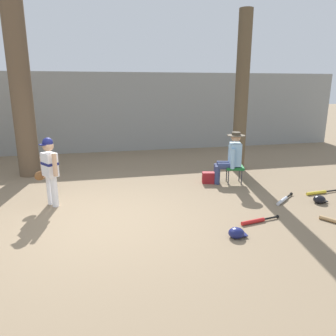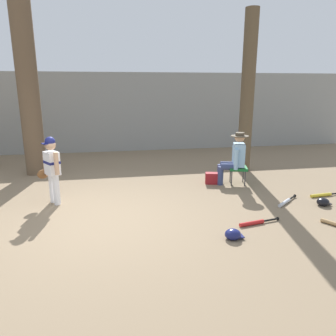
{
  "view_description": "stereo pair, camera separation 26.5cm",
  "coord_description": "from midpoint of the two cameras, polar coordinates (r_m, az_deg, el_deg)",
  "views": [
    {
      "loc": [
        0.0,
        -4.99,
        2.21
      ],
      "look_at": [
        1.26,
        0.49,
        0.75
      ],
      "focal_mm": 33.89,
      "sensor_mm": 36.0,
      "label": 1
    },
    {
      "loc": [
        0.26,
        -5.05,
        2.21
      ],
      "look_at": [
        1.26,
        0.49,
        0.75
      ],
      "focal_mm": 33.89,
      "sensor_mm": 36.0,
      "label": 2
    }
  ],
  "objects": [
    {
      "name": "ground_plane",
      "position": [
        5.49,
        -10.84,
        -9.49
      ],
      "size": [
        60.0,
        60.0,
        0.0
      ],
      "primitive_type": "plane",
      "color": "#7F6B51"
    },
    {
      "name": "concrete_back_wall",
      "position": [
        11.18,
        -11.0,
        9.77
      ],
      "size": [
        18.0,
        0.36,
        2.66
      ],
      "primitive_type": "cube",
      "color": "gray",
      "rests_on": "ground"
    },
    {
      "name": "tree_near_player",
      "position": [
        8.63,
        -22.94,
        12.11
      ],
      "size": [
        0.72,
        0.72,
        4.71
      ],
      "color": "brown",
      "rests_on": "ground"
    },
    {
      "name": "tree_behind_spectator",
      "position": [
        8.56,
        14.89,
        11.47
      ],
      "size": [
        0.5,
        0.5,
        4.14
      ],
      "color": "brown",
      "rests_on": "ground"
    },
    {
      "name": "young_ballplayer",
      "position": [
        6.33,
        -19.11,
        0.33
      ],
      "size": [
        0.51,
        0.51,
        1.31
      ],
      "color": "white",
      "rests_on": "ground"
    },
    {
      "name": "folding_stool",
      "position": [
        7.49,
        13.46,
        -0.13
      ],
      "size": [
        0.49,
        0.49,
        0.41
      ],
      "color": "#196B2D",
      "rests_on": "ground"
    },
    {
      "name": "seated_spectator",
      "position": [
        7.41,
        12.84,
        1.95
      ],
      "size": [
        0.68,
        0.53,
        1.2
      ],
      "color": "navy",
      "rests_on": "ground"
    },
    {
      "name": "handbag_beside_stool",
      "position": [
        7.46,
        9.06,
        -1.84
      ],
      "size": [
        0.37,
        0.26,
        0.26
      ],
      "primitive_type": "cube",
      "rotation": [
        0.0,
        0.0,
        -0.24
      ],
      "color": "maroon",
      "rests_on": "ground"
    },
    {
      "name": "bat_red_barrel",
      "position": [
        5.51,
        16.71,
        -9.41
      ],
      "size": [
        0.75,
        0.2,
        0.07
      ],
      "color": "red",
      "rests_on": "ground"
    },
    {
      "name": "bat_aluminum_silver",
      "position": [
        6.62,
        21.49,
        -5.7
      ],
      "size": [
        0.65,
        0.53,
        0.07
      ],
      "color": "#B7BCC6",
      "rests_on": "ground"
    },
    {
      "name": "bat_yellow_trainer",
      "position": [
        7.36,
        27.13,
        -4.33
      ],
      "size": [
        0.82,
        0.15,
        0.07
      ],
      "color": "yellow",
      "rests_on": "ground"
    },
    {
      "name": "batting_helmet_black",
      "position": [
        6.8,
        27.14,
        -5.48
      ],
      "size": [
        0.28,
        0.21,
        0.16
      ],
      "color": "black",
      "rests_on": "ground"
    },
    {
      "name": "batting_helmet_navy",
      "position": [
        4.94,
        13.16,
        -11.57
      ],
      "size": [
        0.29,
        0.22,
        0.17
      ],
      "color": "navy",
      "rests_on": "ground"
    }
  ]
}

